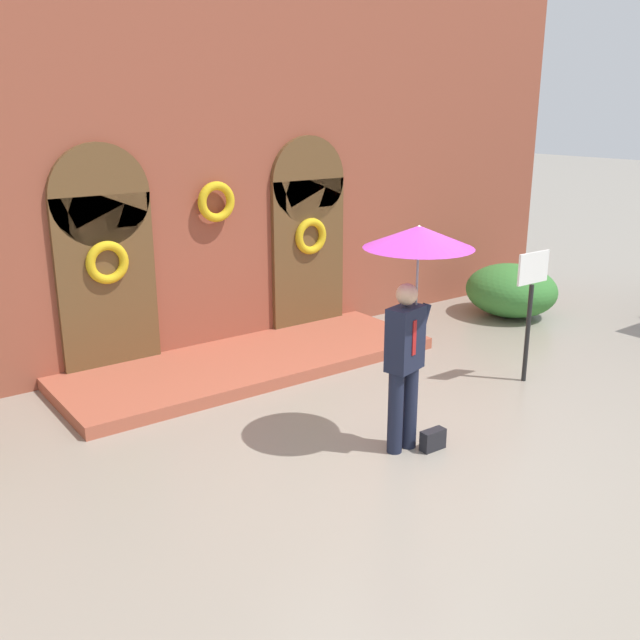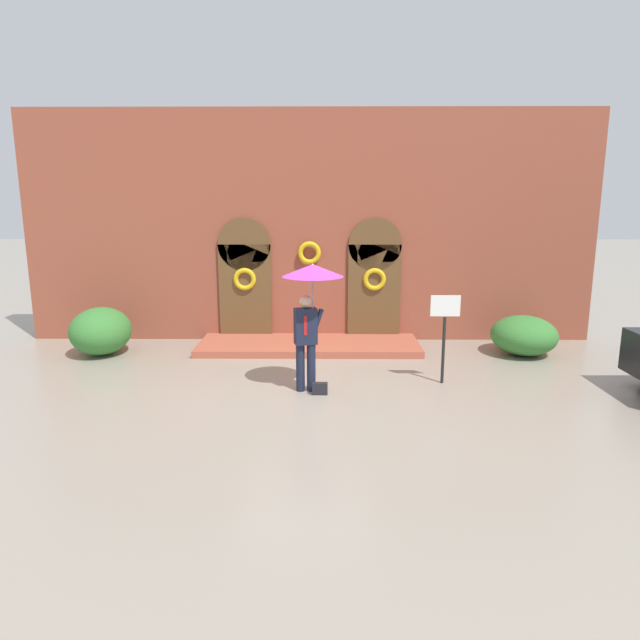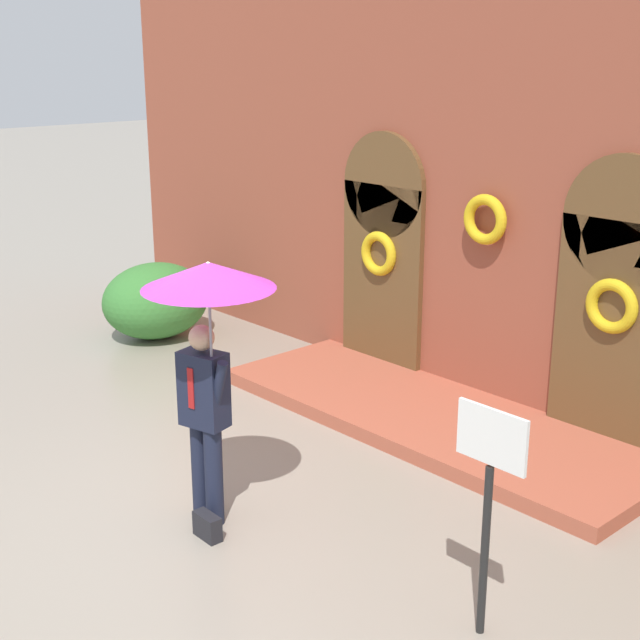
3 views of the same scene
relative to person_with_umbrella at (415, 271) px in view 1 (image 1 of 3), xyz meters
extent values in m
plane|color=gray|center=(-0.13, -0.02, -1.91)|extent=(80.00, 80.00, 0.00)
cube|color=brown|center=(-0.13, 4.18, 0.89)|extent=(14.00, 0.50, 5.60)
cube|color=brown|center=(-1.73, 3.89, -0.71)|extent=(1.30, 0.08, 2.40)
cylinder|color=brown|center=(-1.73, 3.89, 0.49)|extent=(1.30, 0.08, 1.30)
cube|color=brown|center=(1.47, 3.89, -0.71)|extent=(1.30, 0.08, 2.40)
cylinder|color=brown|center=(1.47, 3.89, 0.49)|extent=(1.30, 0.08, 1.30)
torus|color=gold|center=(-1.73, 3.82, -0.36)|extent=(0.56, 0.12, 0.56)
torus|color=gold|center=(1.47, 3.82, -0.36)|extent=(0.56, 0.12, 0.56)
torus|color=gold|center=(-0.13, 3.82, 0.29)|extent=(0.56, 0.12, 0.56)
cube|color=#AA523A|center=(-0.13, 3.03, -1.83)|extent=(5.20, 1.80, 0.16)
cylinder|color=#191E33|center=(-0.20, 0.00, -1.46)|extent=(0.16, 0.16, 0.90)
cylinder|color=#191E33|center=(0.00, 0.00, -1.46)|extent=(0.16, 0.16, 0.90)
cube|color=#191E33|center=(-0.10, 0.00, -0.68)|extent=(0.45, 0.33, 0.66)
cube|color=#A51919|center=(-0.10, -0.13, -0.64)|extent=(0.06, 0.02, 0.36)
sphere|color=tan|center=(-0.10, 0.00, -0.22)|extent=(0.22, 0.22, 0.22)
cylinder|color=#191E33|center=(0.12, 0.00, -0.58)|extent=(0.22, 0.09, 0.46)
cylinder|color=gray|center=(0.03, 0.00, -0.26)|extent=(0.02, 0.02, 0.98)
cone|color=#992893|center=(0.03, 0.00, 0.34)|extent=(1.10, 1.10, 0.22)
cone|color=white|center=(0.03, 0.00, 0.35)|extent=(0.61, 0.61, 0.20)
cube|color=black|center=(0.16, -0.20, -1.80)|extent=(0.28, 0.13, 0.22)
cylinder|color=black|center=(2.53, 0.49, -1.26)|extent=(0.06, 0.06, 1.30)
cube|color=white|center=(2.53, 0.49, -0.39)|extent=(0.56, 0.03, 0.40)
ellipsoid|color=#387A33|center=(4.80, 2.59, -1.47)|extent=(1.48, 1.57, 0.89)
camera|label=1|loc=(-4.82, -4.97, 1.58)|focal=40.00mm
camera|label=2|loc=(0.26, -10.09, 1.60)|focal=32.00mm
camera|label=3|loc=(5.76, -4.03, 2.09)|focal=50.00mm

